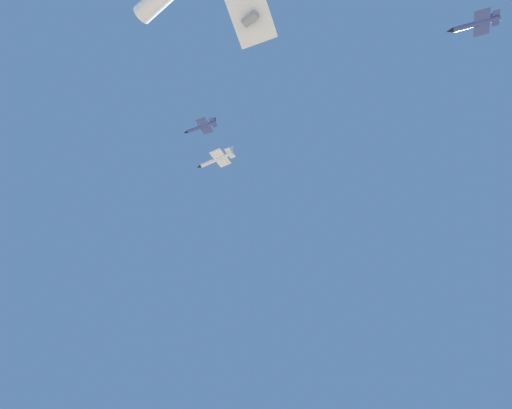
{
  "coord_description": "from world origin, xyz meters",
  "views": [
    {
      "loc": [
        -40.89,
        81.28,
        4.11
      ],
      "look_at": [
        -1.19,
        21.69,
        71.67
      ],
      "focal_mm": 32.72,
      "sensor_mm": 36.0,
      "label": 1
    }
  ],
  "objects": [
    {
      "name": "chase_jet_trailing",
      "position": [
        45.08,
        -6.12,
        162.76
      ],
      "size": [
        15.33,
        8.69,
        4.0
      ],
      "rotation": [
        0.0,
        0.0,
        0.19
      ],
      "color": "#38478C"
    },
    {
      "name": "chase_jet_high_escort",
      "position": [
        -59.69,
        -6.79,
        136.22
      ],
      "size": [
        15.28,
        8.92,
        4.0
      ],
      "rotation": [
        0.0,
        0.0,
        0.29
      ],
      "color": "#38478C"
    },
    {
      "name": "chase_jet_right_wing",
      "position": [
        31.85,
        -2.44,
        130.2
      ],
      "size": [
        15.22,
        8.35,
        4.0
      ],
      "rotation": [
        0.0,
        0.0,
        0.09
      ],
      "color": "silver"
    }
  ]
}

